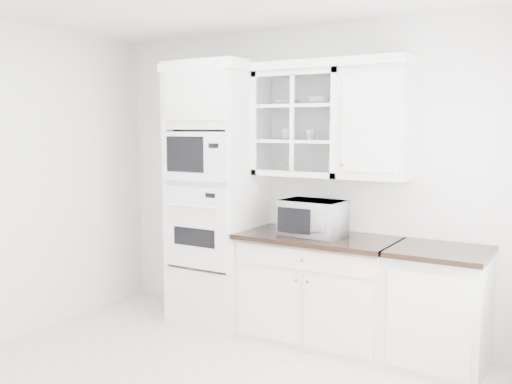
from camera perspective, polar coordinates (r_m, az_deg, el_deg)
The scene contains 12 objects.
room_shell at distance 3.99m, azimuth -3.42°, elevation 5.91°, with size 4.00×3.50×2.70m.
oven_column at distance 5.26m, azimuth -3.98°, elevation -0.28°, with size 0.76×0.68×2.40m.
base_cabinet_run at distance 4.93m, azimuth 6.28°, elevation -9.53°, with size 1.32×0.67×0.92m.
extra_base_cabinet at distance 4.61m, azimuth 17.82°, elevation -10.93°, with size 0.72×0.67×0.92m.
upper_cabinet_glass at distance 4.97m, azimuth 4.52°, elevation 6.83°, with size 0.80×0.33×0.90m.
upper_cabinet_solid at distance 4.70m, azimuth 11.94°, elevation 6.73°, with size 0.55×0.33×0.90m, color white.
crown_molding at distance 5.02m, azimuth 3.34°, elevation 12.38°, with size 2.14×0.38×0.07m, color white.
countertop_microwave at distance 4.79m, azimuth 5.79°, elevation -2.56°, with size 0.51×0.42×0.30m, color white.
bowl_a at distance 5.05m, azimuth 3.08°, elevation 8.91°, with size 0.19×0.19×0.05m, color white.
bowl_b at distance 4.91m, azimuth 6.28°, elevation 9.05°, with size 0.20×0.20×0.06m, color white.
cup_a at distance 5.04m, azimuth 3.27°, elevation 5.77°, with size 0.12×0.12×0.09m, color white.
cup_b at distance 4.92m, azimuth 5.53°, elevation 5.74°, with size 0.10×0.10×0.09m, color white.
Camera 1 is at (2.27, -2.85, 1.82)m, focal length 40.00 mm.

